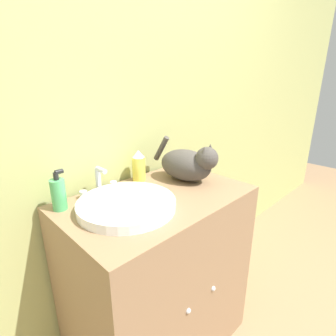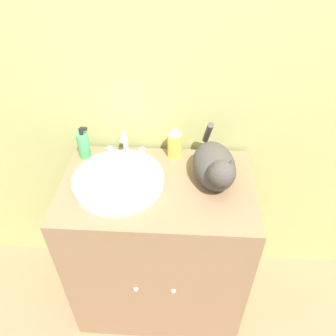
% 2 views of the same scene
% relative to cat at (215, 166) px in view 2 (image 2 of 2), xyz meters
% --- Properties ---
extents(wall_back, '(6.00, 0.05, 2.50)m').
position_rel_cat_xyz_m(wall_back, '(-0.24, 0.28, 0.28)').
color(wall_back, tan).
rests_on(wall_back, ground_plane).
extents(vanity_cabinet, '(0.85, 0.55, 0.88)m').
position_rel_cat_xyz_m(vanity_cabinet, '(-0.24, -0.03, -0.53)').
color(vanity_cabinet, '#8C6B4C').
rests_on(vanity_cabinet, ground_plane).
extents(sink_basin, '(0.39, 0.39, 0.04)m').
position_rel_cat_xyz_m(sink_basin, '(-0.41, -0.03, -0.07)').
color(sink_basin, white).
rests_on(sink_basin, vanity_cabinet).
extents(faucet, '(0.19, 0.08, 0.13)m').
position_rel_cat_xyz_m(faucet, '(-0.41, 0.17, -0.04)').
color(faucet, silver).
rests_on(faucet, vanity_cabinet).
extents(cat, '(0.22, 0.39, 0.21)m').
position_rel_cat_xyz_m(cat, '(0.00, 0.00, 0.00)').
color(cat, '#47423D').
rests_on(cat, vanity_cabinet).
extents(soap_bottle, '(0.06, 0.06, 0.17)m').
position_rel_cat_xyz_m(soap_bottle, '(-0.60, 0.15, -0.02)').
color(soap_bottle, '#4CB266').
rests_on(soap_bottle, vanity_cabinet).
extents(spray_bottle, '(0.07, 0.07, 0.16)m').
position_rel_cat_xyz_m(spray_bottle, '(-0.18, 0.18, -0.01)').
color(spray_bottle, '#EADB4C').
rests_on(spray_bottle, vanity_cabinet).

